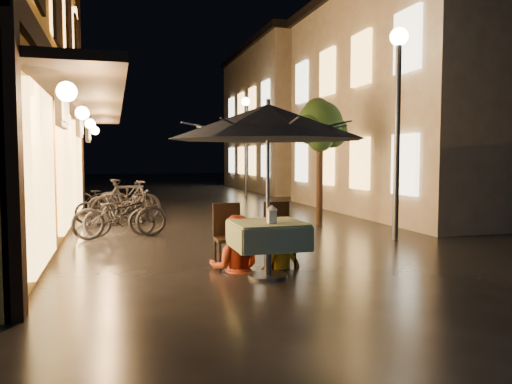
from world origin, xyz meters
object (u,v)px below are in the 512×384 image
object	(u,v)px
patio_umbrella	(268,122)
person_orange	(235,216)
table_lantern	(272,213)
person_yellow	(280,223)
streetlamp_near	(398,94)
cafe_table	(268,235)
bicycle_0	(120,214)

from	to	relation	value
patio_umbrella	person_orange	distance (m)	1.49
patio_umbrella	person_orange	xyz separation A→B (m)	(-0.33, 0.56, -1.35)
table_lantern	person_yellow	size ratio (longest dim) A/B	0.19
streetlamp_near	table_lantern	distance (m)	4.71
streetlamp_near	patio_umbrella	world-z (taller)	streetlamp_near
cafe_table	person_orange	xyz separation A→B (m)	(-0.33, 0.56, 0.22)
person_yellow	bicycle_0	world-z (taller)	person_yellow
streetlamp_near	person_orange	size ratio (longest dim) A/B	2.64
streetlamp_near	table_lantern	bearing A→B (deg)	-143.79
person_orange	cafe_table	bearing A→B (deg)	137.46
patio_umbrella	person_orange	bearing A→B (deg)	120.87
bicycle_0	table_lantern	bearing A→B (deg)	-164.43
streetlamp_near	table_lantern	size ratio (longest dim) A/B	16.92
cafe_table	bicycle_0	size ratio (longest dim) A/B	0.52
person_orange	person_yellow	world-z (taller)	person_orange
streetlamp_near	person_yellow	size ratio (longest dim) A/B	3.13
patio_umbrella	cafe_table	bearing A→B (deg)	90.00
cafe_table	table_lantern	world-z (taller)	table_lantern
person_yellow	bicycle_0	distance (m)	4.19
cafe_table	patio_umbrella	world-z (taller)	patio_umbrella
patio_umbrella	bicycle_0	world-z (taller)	patio_umbrella
streetlamp_near	bicycle_0	xyz separation A→B (m)	(-5.37, 1.69, -2.41)
patio_umbrella	bicycle_0	distance (m)	4.76
streetlamp_near	bicycle_0	world-z (taller)	streetlamp_near
streetlamp_near	person_orange	xyz separation A→B (m)	(-3.77, -1.78, -2.12)
table_lantern	bicycle_0	size ratio (longest dim) A/B	0.13
cafe_table	person_yellow	xyz separation A→B (m)	(0.35, 0.52, 0.09)
table_lantern	person_orange	bearing A→B (deg)	114.37
bicycle_0	streetlamp_near	bearing A→B (deg)	-116.57
streetlamp_near	person_yellow	xyz separation A→B (m)	(-3.09, -1.82, -2.24)
cafe_table	person_orange	bearing A→B (deg)	120.87
patio_umbrella	bicycle_0	bearing A→B (deg)	115.64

